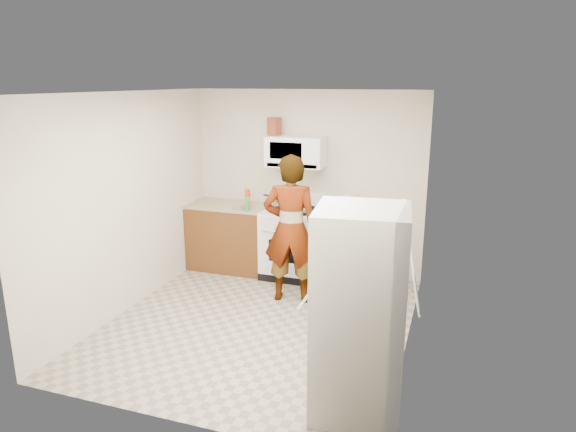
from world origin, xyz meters
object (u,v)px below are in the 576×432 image
at_px(kettle, 347,203).
at_px(saucepan, 282,199).
at_px(gas_range, 293,242).
at_px(fridge, 359,313).
at_px(microwave, 296,152).
at_px(person, 291,229).

xyz_separation_m(kettle, saucepan, (-0.90, -0.04, -0.01)).
relative_size(kettle, saucepan, 0.76).
distance_m(gas_range, fridge, 3.03).
distance_m(kettle, saucepan, 0.90).
relative_size(gas_range, kettle, 5.95).
bearing_deg(microwave, kettle, 7.50).
xyz_separation_m(gas_range, fridge, (1.42, -2.65, 0.36)).
height_order(microwave, kettle, microwave).
xyz_separation_m(gas_range, saucepan, (-0.22, 0.18, 0.54)).
bearing_deg(microwave, fridge, -62.89).
bearing_deg(gas_range, kettle, 17.67).
xyz_separation_m(person, fridge, (1.20, -1.89, -0.05)).
distance_m(microwave, person, 1.22).
relative_size(person, kettle, 9.46).
distance_m(fridge, kettle, 2.96).
bearing_deg(gas_range, fridge, -61.78).
bearing_deg(fridge, microwave, 110.76).
bearing_deg(fridge, person, 116.04).
height_order(gas_range, microwave, microwave).
height_order(gas_range, kettle, gas_range).
distance_m(fridge, saucepan, 3.27).
height_order(person, fridge, person).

